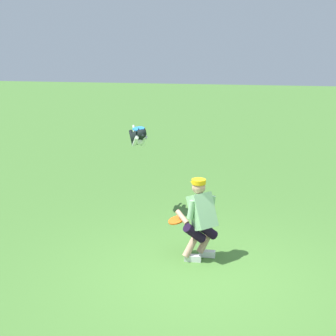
{
  "coord_description": "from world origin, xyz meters",
  "views": [
    {
      "loc": [
        -0.62,
        6.52,
        3.4
      ],
      "look_at": [
        0.77,
        -1.48,
        1.23
      ],
      "focal_mm": 52.65,
      "sensor_mm": 36.0,
      "label": 1
    }
  ],
  "objects_px": {
    "dog": "(138,137)",
    "frisbee_held": "(177,220)",
    "frisbee_flying": "(139,129)",
    "person": "(201,217)"
  },
  "relations": [
    {
      "from": "dog",
      "to": "frisbee_held",
      "type": "relative_size",
      "value": 3.36
    },
    {
      "from": "frisbee_flying",
      "to": "frisbee_held",
      "type": "height_order",
      "value": "frisbee_flying"
    },
    {
      "from": "dog",
      "to": "frisbee_flying",
      "type": "distance_m",
      "value": 0.29
    },
    {
      "from": "frisbee_held",
      "to": "dog",
      "type": "bearing_deg",
      "value": -59.83
    },
    {
      "from": "person",
      "to": "frisbee_flying",
      "type": "distance_m",
      "value": 2.32
    },
    {
      "from": "person",
      "to": "frisbee_flying",
      "type": "relative_size",
      "value": 5.79
    },
    {
      "from": "frisbee_held",
      "to": "frisbee_flying",
      "type": "bearing_deg",
      "value": -58.09
    },
    {
      "from": "frisbee_held",
      "to": "person",
      "type": "bearing_deg",
      "value": 172.75
    },
    {
      "from": "dog",
      "to": "frisbee_held",
      "type": "bearing_deg",
      "value": 5.75
    },
    {
      "from": "dog",
      "to": "frisbee_flying",
      "type": "height_order",
      "value": "dog"
    }
  ]
}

